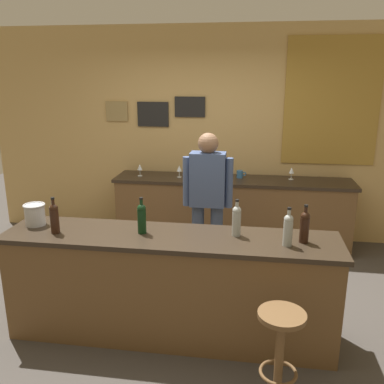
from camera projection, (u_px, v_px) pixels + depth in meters
name	position (u px, v px, depth m)	size (l,w,h in m)	color
ground_plane	(179.00, 309.00, 4.01)	(10.00, 10.00, 0.00)	#423D38
back_wall	(209.00, 134.00, 5.54)	(6.00, 0.09, 2.80)	tan
bar_counter	(170.00, 286.00, 3.50)	(2.76, 0.60, 0.92)	brown
side_counter	(232.00, 212.00, 5.39)	(3.02, 0.56, 0.90)	brown
bartender	(208.00, 198.00, 4.32)	(0.52, 0.21, 1.62)	#384766
bar_stool	(280.00, 342.00, 2.77)	(0.32, 0.32, 0.68)	brown
wine_bottle_a	(54.00, 217.00, 3.39)	(0.07, 0.07, 0.31)	black
wine_bottle_b	(142.00, 217.00, 3.39)	(0.07, 0.07, 0.31)	black
wine_bottle_c	(237.00, 220.00, 3.33)	(0.07, 0.07, 0.31)	#999E99
wine_bottle_d	(288.00, 229.00, 3.14)	(0.07, 0.07, 0.31)	#999E99
wine_bottle_e	(305.00, 226.00, 3.20)	(0.07, 0.07, 0.31)	black
ice_bucket	(35.00, 214.00, 3.58)	(0.19, 0.19, 0.19)	#B7BABF
wine_glass_a	(140.00, 168.00, 5.40)	(0.07, 0.07, 0.16)	silver
wine_glass_b	(179.00, 169.00, 5.33)	(0.07, 0.07, 0.16)	silver
wine_glass_c	(187.00, 170.00, 5.24)	(0.07, 0.07, 0.16)	silver
wine_glass_d	(292.00, 171.00, 5.22)	(0.07, 0.07, 0.16)	silver
coffee_mug	(240.00, 174.00, 5.32)	(0.13, 0.08, 0.09)	#336699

